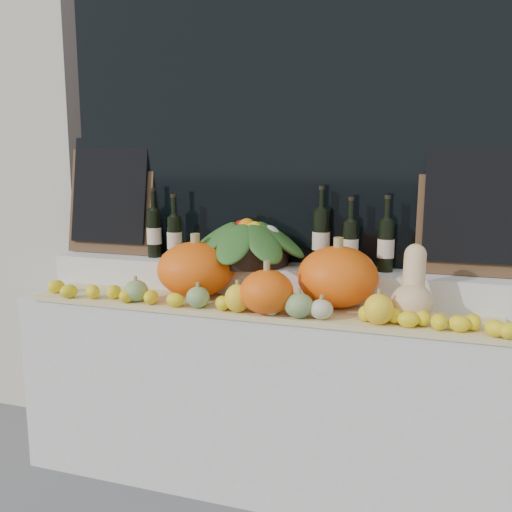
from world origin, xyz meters
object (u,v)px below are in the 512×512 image
at_px(produce_bowl, 247,242).
at_px(wine_bottle_tall, 321,238).
at_px(butternut_squash, 413,291).
at_px(pumpkin_left, 196,269).
at_px(pumpkin_right, 338,277).

xyz_separation_m(produce_bowl, wine_bottle_tall, (0.35, 0.05, 0.03)).
bearing_deg(wine_bottle_tall, butternut_squash, -34.18).
bearing_deg(butternut_squash, pumpkin_left, 175.87).
height_order(produce_bowl, wine_bottle_tall, wine_bottle_tall).
bearing_deg(pumpkin_left, pumpkin_right, 2.41).
bearing_deg(pumpkin_right, wine_bottle_tall, 120.57).
height_order(butternut_squash, produce_bowl, produce_bowl).
bearing_deg(pumpkin_left, wine_bottle_tall, 22.93).
distance_m(butternut_squash, produce_bowl, 0.85).
bearing_deg(pumpkin_left, produce_bowl, 43.51).
xyz_separation_m(pumpkin_right, wine_bottle_tall, (-0.12, 0.20, 0.14)).
height_order(pumpkin_right, wine_bottle_tall, wine_bottle_tall).
relative_size(pumpkin_right, wine_bottle_tall, 0.93).
xyz_separation_m(butternut_squash, produce_bowl, (-0.80, 0.25, 0.13)).
relative_size(pumpkin_left, wine_bottle_tall, 0.95).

